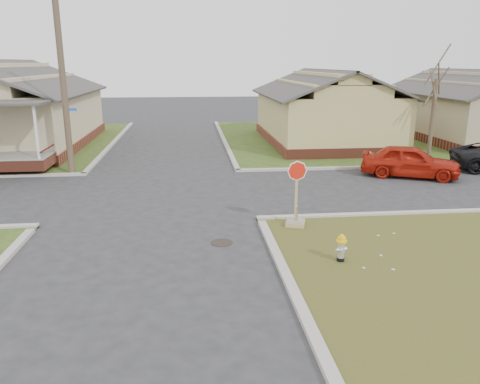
{
  "coord_description": "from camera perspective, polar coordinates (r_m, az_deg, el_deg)",
  "views": [
    {
      "loc": [
        1.39,
        -13.17,
        5.05
      ],
      "look_at": [
        2.89,
        1.0,
        1.1
      ],
      "focal_mm": 35.0,
      "sensor_mm": 36.0,
      "label": 1
    }
  ],
  "objects": [
    {
      "name": "fire_hydrant",
      "position": [
        12.47,
        12.24,
        -6.49
      ],
      "size": [
        0.28,
        0.28,
        0.74
      ],
      "rotation": [
        0.0,
        0.0,
        0.26
      ],
      "color": "black",
      "rests_on": "ground"
    },
    {
      "name": "utility_pole",
      "position": [
        22.77,
        -20.87,
        13.54
      ],
      "size": [
        1.8,
        0.28,
        9.0
      ],
      "color": "#49382A",
      "rests_on": "ground"
    },
    {
      "name": "tree_mid_right",
      "position": [
        26.72,
        22.39,
        8.11
      ],
      "size": [
        0.22,
        0.22,
        4.2
      ],
      "primitive_type": "cylinder",
      "color": "#49382A",
      "rests_on": "verge_far_right"
    },
    {
      "name": "red_sedan",
      "position": [
        22.65,
        20.05,
        3.56
      ],
      "size": [
        4.62,
        3.37,
        1.46
      ],
      "primitive_type": "imported",
      "rotation": [
        0.0,
        0.0,
        1.14
      ],
      "color": "#A8190C",
      "rests_on": "ground"
    },
    {
      "name": "side_house_yellow",
      "position": [
        31.03,
        10.24,
        9.96
      ],
      "size": [
        7.6,
        11.6,
        4.7
      ],
      "color": "brown",
      "rests_on": "ground"
    },
    {
      "name": "stop_sign",
      "position": [
        14.9,
        6.81,
        -2.39
      ],
      "size": [
        0.6,
        0.58,
        2.11
      ],
      "rotation": [
        0.0,
        0.0,
        -0.31
      ],
      "color": "tan",
      "rests_on": "ground"
    },
    {
      "name": "curbs",
      "position": [
        18.91,
        -10.04,
        -0.24
      ],
      "size": [
        80.0,
        40.0,
        0.12
      ],
      "primitive_type": null,
      "color": "#AEA99E",
      "rests_on": "ground"
    },
    {
      "name": "ground",
      "position": [
        14.17,
        -11.33,
        -5.7
      ],
      "size": [
        120.0,
        120.0,
        0.0
      ],
      "primitive_type": "plane",
      "color": "#2A2A2D",
      "rests_on": "ground"
    },
    {
      "name": "side_house_tan",
      "position": [
        35.14,
        26.31,
        9.25
      ],
      "size": [
        7.6,
        11.6,
        4.7
      ],
      "color": "brown",
      "rests_on": "ground"
    },
    {
      "name": "corner_house",
      "position": [
        32.07,
        -27.18,
        8.86
      ],
      "size": [
        10.1,
        15.5,
        5.3
      ],
      "color": "brown",
      "rests_on": "ground"
    },
    {
      "name": "manhole",
      "position": [
        13.66,
        -2.24,
        -6.19
      ],
      "size": [
        0.64,
        0.64,
        0.01
      ],
      "primitive_type": "cylinder",
      "color": "black",
      "rests_on": "ground"
    }
  ]
}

